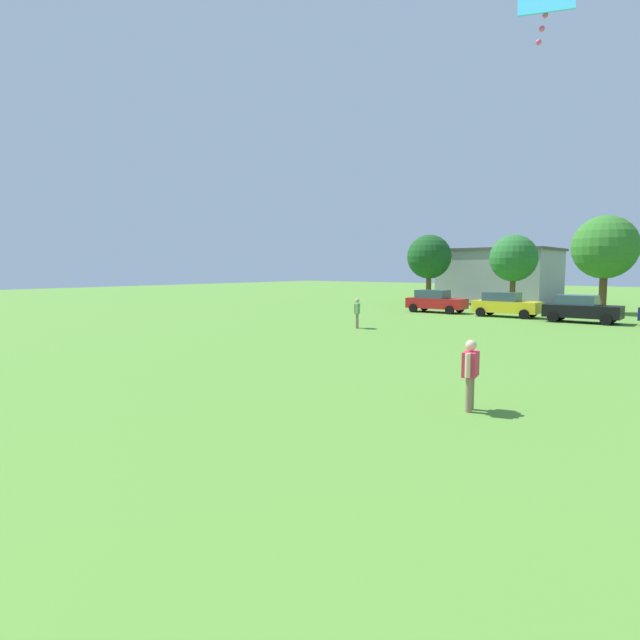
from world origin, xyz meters
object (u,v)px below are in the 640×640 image
(adult_bystander, at_px, (470,369))
(tree_far_left, at_px, (429,257))
(parked_car_red_0, at_px, (436,301))
(tree_left, at_px, (514,258))
(kite, at_px, (545,5))
(bystander_near_trees, at_px, (357,311))
(parked_car_yellow_1, at_px, (505,304))
(parked_car_black_2, at_px, (581,309))
(tree_center_left, at_px, (605,247))

(adult_bystander, xyz_separation_m, tree_far_left, (-18.30, 34.33, 3.36))
(tree_far_left, bearing_deg, parked_car_red_0, -60.60)
(tree_far_left, height_order, tree_left, tree_far_left)
(kite, xyz_separation_m, tree_far_left, (-20.07, 35.75, -3.66))
(tree_left, bearing_deg, parked_car_red_0, -108.40)
(parked_car_red_0, xyz_separation_m, tree_far_left, (-5.32, 9.45, 3.50))
(adult_bystander, distance_m, bystander_near_trees, 17.20)
(adult_bystander, height_order, tree_far_left, tree_far_left)
(parked_car_red_0, bearing_deg, parked_car_yellow_1, -3.98)
(kite, relative_size, parked_car_black_2, 0.24)
(bystander_near_trees, height_order, tree_far_left, tree_far_left)
(bystander_near_trees, relative_size, parked_car_black_2, 0.39)
(parked_car_yellow_1, xyz_separation_m, tree_left, (-2.51, 8.96, 3.27))
(kite, xyz_separation_m, tree_left, (-11.89, 34.89, -3.89))
(parked_car_red_0, bearing_deg, tree_left, 71.60)
(parked_car_black_2, distance_m, tree_left, 12.82)
(tree_far_left, bearing_deg, tree_center_left, -10.54)
(adult_bystander, bearing_deg, kite, -140.13)
(bystander_near_trees, bearing_deg, tree_center_left, 123.84)
(kite, distance_m, parked_car_red_0, 30.99)
(parked_car_red_0, height_order, tree_far_left, tree_far_left)
(tree_center_left, bearing_deg, parked_car_black_2, -88.11)
(parked_car_yellow_1, xyz_separation_m, tree_center_left, (4.68, 6.96, 3.95))
(tree_far_left, distance_m, tree_left, 8.23)
(parked_car_red_0, relative_size, tree_center_left, 0.60)
(bystander_near_trees, height_order, tree_center_left, tree_center_left)
(adult_bystander, bearing_deg, parked_car_black_2, -4.95)
(bystander_near_trees, xyz_separation_m, tree_far_left, (-6.57, 21.74, 3.37))
(parked_car_black_2, relative_size, tree_left, 0.70)
(adult_bystander, relative_size, parked_car_yellow_1, 0.39)
(kite, height_order, parked_car_red_0, kite)
(parked_car_black_2, bearing_deg, tree_center_left, 91.89)
(kite, distance_m, parked_car_black_2, 26.36)
(adult_bystander, distance_m, parked_car_yellow_1, 25.66)
(tree_far_left, height_order, tree_center_left, tree_center_left)
(parked_car_red_0, xyz_separation_m, tree_left, (2.86, 8.59, 3.27))
(adult_bystander, relative_size, parked_car_red_0, 0.39)
(adult_bystander, bearing_deg, tree_far_left, 16.66)
(tree_center_left, bearing_deg, adult_bystander, -84.69)
(parked_car_black_2, height_order, tree_center_left, tree_center_left)
(parked_car_black_2, bearing_deg, tree_left, 126.94)
(adult_bystander, xyz_separation_m, tree_center_left, (-2.92, 31.47, 3.81))
(parked_car_black_2, xyz_separation_m, tree_center_left, (-0.26, 7.91, 3.95))
(bystander_near_trees, xyz_separation_m, parked_car_red_0, (-1.25, 12.30, -0.13))
(tree_center_left, bearing_deg, bystander_near_trees, -114.99)
(parked_car_red_0, bearing_deg, adult_bystander, -62.46)
(bystander_near_trees, bearing_deg, parked_car_yellow_1, 129.79)
(adult_bystander, relative_size, bystander_near_trees, 1.01)
(tree_left, height_order, tree_center_left, tree_center_left)
(parked_car_black_2, xyz_separation_m, tree_far_left, (-15.63, 10.77, 3.50))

